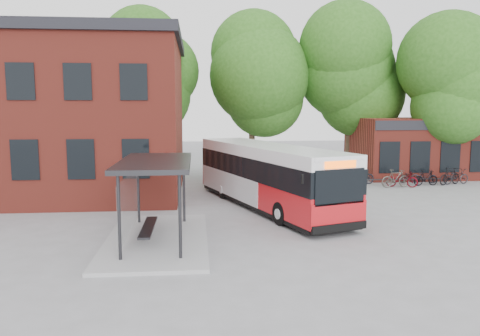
{
  "coord_description": "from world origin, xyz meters",
  "views": [
    {
      "loc": [
        -3.08,
        -17.23,
        4.62
      ],
      "look_at": [
        -1.15,
        3.4,
        2.0
      ],
      "focal_mm": 35.0,
      "sensor_mm": 36.0,
      "label": 1
    }
  ],
  "objects": [
    {
      "name": "bus_shelter",
      "position": [
        -4.5,
        -1.0,
        1.45
      ],
      "size": [
        3.6,
        7.0,
        2.9
      ],
      "primitive_type": null,
      "color": "#27272B",
      "rests_on": "ground"
    },
    {
      "name": "bicycle_3",
      "position": [
        8.63,
        9.11,
        0.54
      ],
      "size": [
        1.84,
        0.67,
        1.08
      ],
      "primitive_type": "imported",
      "rotation": [
        0.0,
        0.0,
        1.66
      ],
      "color": "#423E38",
      "rests_on": "ground"
    },
    {
      "name": "city_bus",
      "position": [
        0.2,
        4.28,
        1.48
      ],
      "size": [
        6.0,
        11.81,
        2.95
      ],
      "primitive_type": null,
      "rotation": [
        0.0,
        0.0,
        0.32
      ],
      "color": "red",
      "rests_on": "ground"
    },
    {
      "name": "ground",
      "position": [
        0.0,
        0.0,
        0.0
      ],
      "size": [
        100.0,
        100.0,
        0.0
      ],
      "primitive_type": "plane",
      "color": "gray"
    },
    {
      "name": "tree_1",
      "position": [
        1.0,
        17.0,
        5.2
      ],
      "size": [
        7.92,
        7.92,
        10.4
      ],
      "primitive_type": null,
      "color": "#235115",
      "rests_on": "ground"
    },
    {
      "name": "bicycle_5",
      "position": [
        10.71,
        9.55,
        0.48
      ],
      "size": [
        1.64,
        0.62,
        0.96
      ],
      "primitive_type": "imported",
      "rotation": [
        0.0,
        0.0,
        1.68
      ],
      "color": "black",
      "rests_on": "ground"
    },
    {
      "name": "bicycle_0",
      "position": [
        6.74,
        10.38,
        0.42
      ],
      "size": [
        1.69,
        1.02,
        0.84
      ],
      "primitive_type": "imported",
      "rotation": [
        0.0,
        0.0,
        1.88
      ],
      "color": "black",
      "rests_on": "ground"
    },
    {
      "name": "shop_row",
      "position": [
        15.0,
        14.0,
        2.0
      ],
      "size": [
        14.0,
        6.2,
        4.0
      ],
      "primitive_type": null,
      "color": "maroon",
      "rests_on": "ground"
    },
    {
      "name": "tree_0",
      "position": [
        -6.0,
        16.0,
        5.5
      ],
      "size": [
        7.92,
        7.92,
        11.0
      ],
      "primitive_type": null,
      "color": "#235115",
      "rests_on": "ground"
    },
    {
      "name": "bicycle_7",
      "position": [
        12.35,
        9.74,
        0.54
      ],
      "size": [
        1.84,
        1.16,
        1.07
      ],
      "primitive_type": "imported",
      "rotation": [
        0.0,
        0.0,
        1.97
      ],
      "color": "black",
      "rests_on": "ground"
    },
    {
      "name": "bicycle_2",
      "position": [
        9.06,
        9.22,
        0.48
      ],
      "size": [
        1.93,
        1.17,
        0.96
      ],
      "primitive_type": "imported",
      "rotation": [
        0.0,
        0.0,
        1.26
      ],
      "color": "#52050D",
      "rests_on": "ground"
    },
    {
      "name": "bicycle_4",
      "position": [
        10.26,
        10.89,
        0.4
      ],
      "size": [
        1.61,
        1.08,
        0.8
      ],
      "primitive_type": "imported",
      "rotation": [
        0.0,
        0.0,
        1.97
      ],
      "color": "black",
      "rests_on": "ground"
    },
    {
      "name": "station_building",
      "position": [
        -13.0,
        9.0,
        4.25
      ],
      "size": [
        18.4,
        10.4,
        8.5
      ],
      "primitive_type": null,
      "color": "maroon",
      "rests_on": "ground"
    },
    {
      "name": "bike_rail",
      "position": [
        9.28,
        10.0,
        0.19
      ],
      "size": [
        5.2,
        0.1,
        0.38
      ],
      "primitive_type": null,
      "color": "#27272B",
      "rests_on": "ground"
    },
    {
      "name": "tree_3",
      "position": [
        13.0,
        12.0,
        4.64
      ],
      "size": [
        7.04,
        7.04,
        9.28
      ],
      "primitive_type": null,
      "color": "#235115",
      "rests_on": "ground"
    },
    {
      "name": "tree_2",
      "position": [
        8.0,
        16.0,
        5.5
      ],
      "size": [
        7.92,
        7.92,
        11.0
      ],
      "primitive_type": null,
      "color": "#235115",
      "rests_on": "ground"
    },
    {
      "name": "bicycle_6",
      "position": [
        11.16,
        10.64,
        0.41
      ],
      "size": [
        1.65,
        0.99,
        0.82
      ],
      "primitive_type": "imported",
      "rotation": [
        0.0,
        0.0,
        1.26
      ],
      "color": "black",
      "rests_on": "ground"
    },
    {
      "name": "bicycle_1",
      "position": [
        7.01,
        10.39,
        0.51
      ],
      "size": [
        1.73,
        0.68,
        1.01
      ],
      "primitive_type": "imported",
      "rotation": [
        0.0,
        0.0,
        1.69
      ],
      "color": "black",
      "rests_on": "ground"
    },
    {
      "name": "bicycle_extra_0",
      "position": [
        12.86,
        9.95,
        0.48
      ],
      "size": [
        1.93,
        1.02,
        0.96
      ],
      "primitive_type": "imported",
      "rotation": [
        0.0,
        0.0,
        1.79
      ],
      "color": "black",
      "rests_on": "ground"
    }
  ]
}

